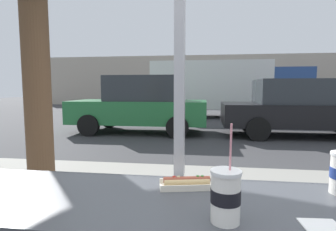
{
  "coord_description": "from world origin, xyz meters",
  "views": [
    {
      "loc": [
        0.12,
        -1.25,
        1.41
      ],
      "look_at": [
        -0.45,
        2.92,
        0.98
      ],
      "focal_mm": 28.43,
      "sensor_mm": 36.0,
      "label": 1
    }
  ],
  "objects_px": {
    "parked_car_black": "(302,107)",
    "pedestrian": "(38,112)",
    "parked_car_green": "(141,105)",
    "box_truck": "(226,86)",
    "soda_cup_left": "(226,195)",
    "hotdog_tray_near": "(187,183)"
  },
  "relations": [
    {
      "from": "soda_cup_left",
      "to": "hotdog_tray_near",
      "type": "xyz_separation_m",
      "value": [
        -0.15,
        0.29,
        -0.07
      ]
    },
    {
      "from": "hotdog_tray_near",
      "to": "box_truck",
      "type": "xyz_separation_m",
      "value": [
        1.1,
        12.15,
        0.52
      ]
    },
    {
      "from": "hotdog_tray_near",
      "to": "pedestrian",
      "type": "bearing_deg",
      "value": 134.86
    },
    {
      "from": "parked_car_green",
      "to": "box_truck",
      "type": "height_order",
      "value": "box_truck"
    },
    {
      "from": "soda_cup_left",
      "to": "box_truck",
      "type": "distance_m",
      "value": 12.48
    },
    {
      "from": "parked_car_green",
      "to": "pedestrian",
      "type": "distance_m",
      "value": 4.91
    },
    {
      "from": "parked_car_black",
      "to": "pedestrian",
      "type": "bearing_deg",
      "value": -136.21
    },
    {
      "from": "parked_car_black",
      "to": "pedestrian",
      "type": "relative_size",
      "value": 2.87
    },
    {
      "from": "parked_car_green",
      "to": "parked_car_black",
      "type": "distance_m",
      "value": 4.86
    },
    {
      "from": "box_truck",
      "to": "parked_car_green",
      "type": "bearing_deg",
      "value": -121.14
    },
    {
      "from": "hotdog_tray_near",
      "to": "parked_car_black",
      "type": "distance_m",
      "value": 7.69
    },
    {
      "from": "soda_cup_left",
      "to": "box_truck",
      "type": "relative_size",
      "value": 0.05
    },
    {
      "from": "hotdog_tray_near",
      "to": "pedestrian",
      "type": "xyz_separation_m",
      "value": [
        -2.19,
        2.2,
        0.1
      ]
    },
    {
      "from": "hotdog_tray_near",
      "to": "box_truck",
      "type": "height_order",
      "value": "box_truck"
    },
    {
      "from": "soda_cup_left",
      "to": "parked_car_green",
      "type": "distance_m",
      "value": 7.69
    },
    {
      "from": "soda_cup_left",
      "to": "parked_car_black",
      "type": "height_order",
      "value": "parked_car_black"
    },
    {
      "from": "parked_car_black",
      "to": "box_truck",
      "type": "bearing_deg",
      "value": 109.85
    },
    {
      "from": "parked_car_black",
      "to": "pedestrian",
      "type": "distance_m",
      "value": 7.09
    },
    {
      "from": "soda_cup_left",
      "to": "pedestrian",
      "type": "height_order",
      "value": "pedestrian"
    },
    {
      "from": "parked_car_green",
      "to": "parked_car_black",
      "type": "relative_size",
      "value": 0.91
    },
    {
      "from": "box_truck",
      "to": "pedestrian",
      "type": "height_order",
      "value": "box_truck"
    },
    {
      "from": "hotdog_tray_near",
      "to": "parked_car_black",
      "type": "xyz_separation_m",
      "value": [
        2.92,
        7.11,
        -0.14
      ]
    }
  ]
}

